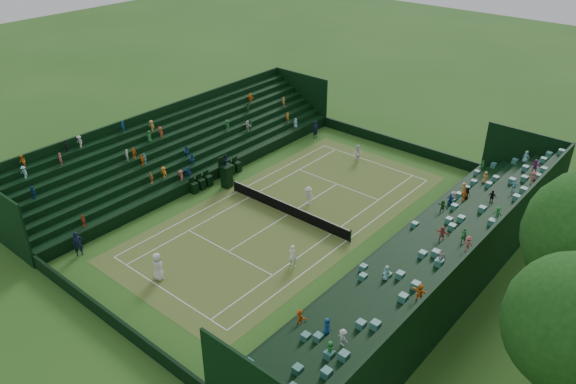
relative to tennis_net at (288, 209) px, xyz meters
name	(u,v)px	position (x,y,z in m)	size (l,w,h in m)	color
ground	(288,215)	(0.00, 0.00, -0.53)	(160.00, 160.00, 0.00)	#27571B
court_surface	(288,215)	(0.00, 0.00, -0.52)	(12.97, 26.77, 0.01)	#3A6E24
perimeter_wall_north	(396,143)	(0.00, 15.88, -0.03)	(17.17, 0.20, 1.00)	black
perimeter_wall_south	(110,318)	(0.00, -15.88, -0.03)	(17.17, 0.20, 1.00)	black
perimeter_wall_east	(383,251)	(8.48, 0.00, -0.03)	(0.20, 31.77, 1.00)	black
perimeter_wall_west	(212,176)	(-8.48, 0.00, -0.03)	(0.20, 31.77, 1.00)	black
north_grandstand	(442,262)	(12.66, 0.00, 1.02)	(6.60, 32.00, 4.90)	black
south_grandstand	(178,151)	(-12.66, 0.00, 1.02)	(6.60, 32.00, 4.90)	black
tennis_net	(288,209)	(0.00, 0.00, 0.00)	(11.67, 0.10, 1.06)	black
umpire_chair	(226,173)	(-6.78, 0.10, 0.75)	(0.95, 0.95, 2.98)	black
courtside_chairs	(216,176)	(-8.11, 0.16, -0.04)	(0.60, 5.56, 1.29)	black
player_near_west	(158,266)	(-1.25, -11.38, 0.46)	(0.96, 0.63, 1.97)	silver
player_near_east	(293,256)	(4.45, -4.77, 0.32)	(0.62, 0.40, 1.69)	white
player_far_west	(357,153)	(-1.18, 11.10, 0.27)	(0.78, 0.60, 1.60)	white
player_far_east	(308,196)	(0.23, 2.19, 0.27)	(1.02, 0.59, 1.58)	silver
line_judge_north	(315,130)	(-7.32, 12.85, 0.36)	(0.64, 0.42, 1.77)	black
line_judge_south	(78,244)	(-7.51, -13.22, 0.39)	(0.67, 0.44, 1.84)	black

